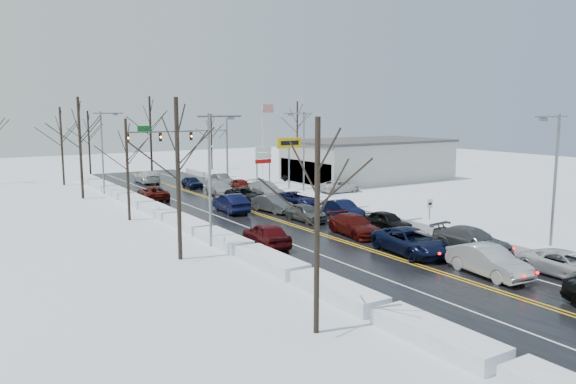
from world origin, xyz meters
TOP-DOWN VIEW (x-y plane):
  - ground at (0.00, 0.00)m, footprint 160.00×160.00m
  - road_surface at (0.00, 2.00)m, footprint 14.00×84.00m
  - snow_bank_left at (-7.60, 2.00)m, footprint 1.73×72.00m
  - snow_bank_right at (7.60, 2.00)m, footprint 1.73×72.00m
  - traffic_signal_mast at (3.45, 27.99)m, footprint 13.28×0.39m
  - tires_plus_sign at (10.50, 15.99)m, footprint 3.20×0.34m
  - used_vehicles_sign at (10.50, 22.00)m, footprint 2.20×0.22m
  - speed_limit_sign at (8.20, -8.00)m, footprint 0.55×0.09m
  - flagpole at (15.17, 30.00)m, footprint 1.87×1.20m
  - dealership_building at (23.98, 18.00)m, footprint 20.40×12.40m
  - streetlight_se at (8.30, -18.00)m, footprint 3.20×0.25m
  - streetlight_ne at (8.30, 10.00)m, footprint 3.20×0.25m
  - streetlight_sw at (-8.30, -4.00)m, footprint 3.20×0.25m
  - streetlight_nw at (-8.30, 24.00)m, footprint 3.20×0.25m
  - tree_left_a at (-11.00, -20.00)m, footprint 3.60×3.60m
  - tree_left_b at (-11.50, -6.00)m, footprint 4.00×4.00m
  - tree_left_c at (-10.50, 8.00)m, footprint 3.40×3.40m
  - tree_left_d at (-11.20, 22.00)m, footprint 4.20×4.20m
  - tree_left_e at (-10.80, 34.00)m, footprint 3.80×3.80m
  - tree_far_b at (-6.00, 41.00)m, footprint 3.60×3.60m
  - tree_far_c at (2.00, 39.00)m, footprint 4.40×4.40m
  - tree_far_d at (12.00, 40.50)m, footprint 3.40×3.40m
  - tree_far_e at (28.00, 41.00)m, footprint 4.20×4.20m
  - queued_car_1 at (1.82, -18.56)m, footprint 2.39×5.32m
  - queued_car_2 at (1.58, -12.73)m, footprint 3.35×6.14m
  - queued_car_3 at (1.91, -6.56)m, footprint 2.69×5.43m
  - queued_car_4 at (1.79, -0.31)m, footprint 1.81×4.36m
  - queued_car_5 at (1.61, 4.80)m, footprint 2.22×4.76m
  - queued_car_6 at (1.92, 10.78)m, footprint 2.66×5.36m
  - queued_car_7 at (1.91, 16.41)m, footprint 2.84×5.60m
  - queued_car_8 at (1.56, 23.33)m, footprint 1.76×4.03m
  - queued_car_10 at (5.39, -20.98)m, footprint 2.47×5.14m
  - queued_car_11 at (5.26, -14.56)m, footprint 2.74×5.70m
  - queued_car_12 at (5.07, -6.63)m, footprint 1.89×4.40m
  - queued_car_13 at (5.26, -0.91)m, footprint 1.97×4.71m
  - queued_car_14 at (5.09, 6.22)m, footprint 2.92×5.20m
  - queued_car_15 at (5.40, 12.58)m, footprint 2.83×5.92m
  - queued_car_16 at (5.30, 17.96)m, footprint 2.12×4.20m
  - queued_car_17 at (5.35, 23.18)m, footprint 1.84×4.46m
  - oncoming_car_0 at (-1.62, 6.74)m, footprint 2.21×5.26m
  - oncoming_car_1 at (-5.34, 17.06)m, footprint 2.98×5.52m
  - oncoming_car_2 at (-1.60, 30.33)m, footprint 2.33×5.50m
  - oncoming_car_3 at (-5.35, -6.08)m, footprint 2.59×5.17m
  - parked_car_0 at (14.17, 11.11)m, footprint 5.03×2.49m
  - parked_car_1 at (17.05, 16.14)m, footprint 2.46×5.94m
  - parked_car_2 at (14.90, 21.06)m, footprint 2.22×4.59m

SIDE VIEW (x-z plane):
  - ground at x=0.00m, z-range 0.00..0.00m
  - snow_bank_left at x=-7.60m, z-range -0.36..0.36m
  - snow_bank_right at x=7.60m, z-range -0.36..0.36m
  - queued_car_1 at x=1.82m, z-range -0.85..0.85m
  - queued_car_2 at x=1.58m, z-range -0.82..0.82m
  - queued_car_3 at x=1.91m, z-range -0.76..0.76m
  - queued_car_4 at x=1.79m, z-range -0.74..0.74m
  - queued_car_5 at x=1.61m, z-range -0.76..0.76m
  - queued_car_6 at x=1.92m, z-range -0.73..0.73m
  - queued_car_7 at x=1.91m, z-range -0.78..0.78m
  - queued_car_8 at x=1.56m, z-range -0.68..0.68m
  - queued_car_10 at x=5.39m, z-range -0.71..0.71m
  - queued_car_11 at x=5.26m, z-range -0.80..0.80m
  - queued_car_12 at x=5.07m, z-range -0.74..0.74m
  - queued_car_13 at x=5.26m, z-range -0.76..0.76m
  - queued_car_14 at x=5.09m, z-range -0.69..0.69m
  - queued_car_15 at x=5.40m, z-range -0.83..0.83m
  - queued_car_16 at x=5.30m, z-range -0.69..0.69m
  - queued_car_17 at x=5.35m, z-range -0.72..0.72m
  - oncoming_car_0 at x=-1.62m, z-range -0.85..0.85m
  - oncoming_car_1 at x=-5.34m, z-range -0.73..0.73m
  - oncoming_car_2 at x=-1.60m, z-range -0.79..0.79m
  - oncoming_car_3 at x=-5.35m, z-range -0.84..0.84m
  - parked_car_0 at x=14.17m, z-range -0.69..0.69m
  - parked_car_1 at x=17.05m, z-range -0.86..0.86m
  - parked_car_2 at x=14.90m, z-range -0.76..0.76m
  - road_surface at x=0.00m, z-range 0.00..0.01m
  - speed_limit_sign at x=8.20m, z-range 0.46..2.81m
  - dealership_building at x=23.98m, z-range 0.01..5.31m
  - used_vehicles_sign at x=10.50m, z-range 0.99..5.64m
  - tires_plus_sign at x=10.50m, z-range 1.99..7.99m
  - streetlight_se at x=8.30m, z-range 0.81..9.81m
  - streetlight_ne at x=8.30m, z-range 0.81..9.81m
  - streetlight_sw at x=-8.30m, z-range 0.81..9.81m
  - streetlight_nw at x=-8.30m, z-range 0.81..9.81m
  - traffic_signal_mast at x=3.45m, z-range 1.48..9.48m
  - flagpole at x=15.17m, z-range 0.93..10.93m
  - tree_left_c at x=-10.50m, z-range 1.69..10.19m
  - tree_far_d at x=12.00m, z-range 1.69..10.19m
  - tree_left_a at x=-11.00m, z-range 1.79..10.79m
  - tree_far_b at x=-6.00m, z-range 1.79..10.79m
  - tree_left_e at x=-10.80m, z-range 1.89..11.39m
  - tree_left_b at x=-11.50m, z-range 1.99..11.99m
  - tree_left_d at x=-11.20m, z-range 2.08..12.58m
  - tree_far_e at x=28.00m, z-range 2.08..12.58m
  - tree_far_c at x=2.00m, z-range 2.18..13.18m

